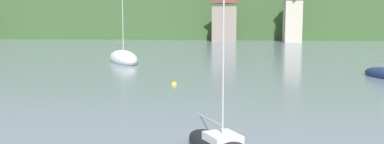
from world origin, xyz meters
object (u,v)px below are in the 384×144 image
(shore_building_westcentral, at_px, (224,20))
(sailboat_far_3, at_px, (123,59))
(shore_building_central, at_px, (292,18))
(mooring_buoy_mid, at_px, (174,85))

(shore_building_westcentral, bearing_deg, sailboat_far_3, -103.72)
(shore_building_westcentral, height_order, sailboat_far_3, sailboat_far_3)
(shore_building_westcentral, relative_size, shore_building_central, 0.93)
(mooring_buoy_mid, bearing_deg, shore_building_westcentral, 87.65)
(shore_building_central, height_order, sailboat_far_3, sailboat_far_3)
(shore_building_westcentral, bearing_deg, mooring_buoy_mid, -92.35)
(shore_building_westcentral, relative_size, mooring_buoy_mid, 20.54)
(shore_building_central, distance_m, mooring_buoy_mid, 64.31)
(shore_building_central, distance_m, sailboat_far_3, 52.08)
(mooring_buoy_mid, bearing_deg, shore_building_central, 74.63)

